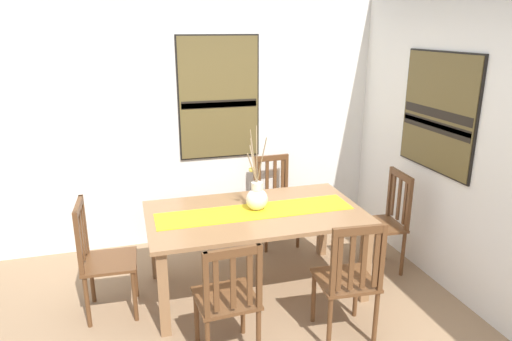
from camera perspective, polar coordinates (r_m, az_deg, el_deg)
name	(u,v)px	position (r m, az deg, el deg)	size (l,w,h in m)	color
ground_plane	(259,331)	(3.85, 0.32, -19.26)	(6.40, 6.40, 0.03)	#8E7051
wall_back	(210,118)	(4.99, -5.72, 6.53)	(6.40, 0.12, 2.70)	silver
wall_side	(480,147)	(4.14, 25.95, 2.60)	(0.12, 6.40, 2.70)	silver
dining_table	(255,222)	(4.04, -0.10, -6.37)	(1.86, 1.05, 0.75)	#8E6642
table_runner	(255,211)	(4.01, -0.10, -5.07)	(1.71, 0.36, 0.01)	gold
centerpiece_vase	(257,197)	(4.00, 0.10, -3.27)	(0.20, 0.34, 0.72)	silver
chair_0	(102,258)	(3.98, -18.53, -10.20)	(0.44, 0.44, 0.98)	brown
chair_1	(349,279)	(3.55, 11.41, -12.98)	(0.45, 0.45, 0.98)	brown
chair_2	(384,221)	(4.62, 15.60, -6.01)	(0.45, 0.45, 0.98)	brown
chair_3	(275,199)	(5.02, 2.34, -3.48)	(0.43, 0.43, 0.95)	brown
chair_4	(228,299)	(3.30, -3.48, -15.56)	(0.44, 0.44, 0.94)	brown
painting_on_back_wall	(219,98)	(4.90, -4.61, 8.92)	(0.86, 0.05, 1.29)	black
painting_on_side_wall	(438,113)	(4.41, 21.63, 6.68)	(0.05, 0.98, 1.06)	black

